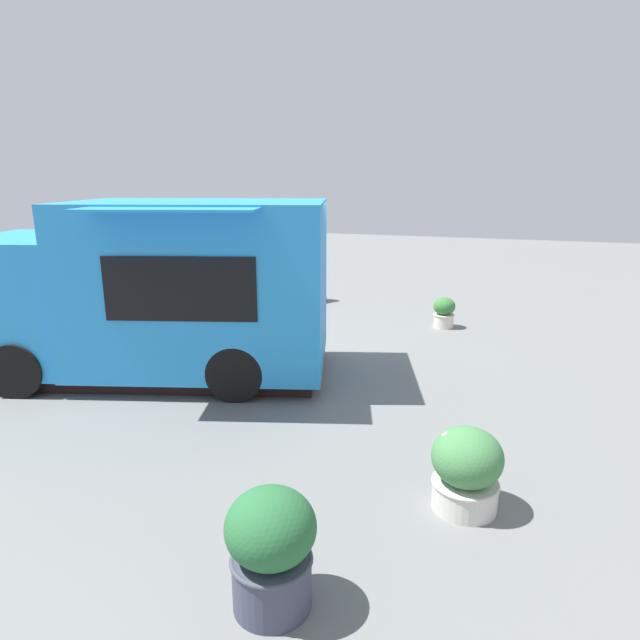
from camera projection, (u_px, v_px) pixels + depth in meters
The scene contains 6 objects.
ground_plane at pixel (262, 359), 8.81m from camera, with size 40.00×40.00×0.00m, color slate.
food_truck at pixel (161, 294), 7.88m from camera, with size 3.44×5.37×2.53m.
person_customer at pixel (316, 287), 12.85m from camera, with size 0.76×0.53×0.88m.
planter_flowering_near at pixel (444, 312), 10.60m from camera, with size 0.42×0.42×0.60m.
planter_flowering_far at pixel (271, 547), 3.62m from camera, with size 0.61×0.61×0.87m.
planter_flowering_side at pixel (466, 469), 4.75m from camera, with size 0.62×0.62×0.76m.
Camera 1 is at (7.62, 3.57, 2.84)m, focal length 30.60 mm.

